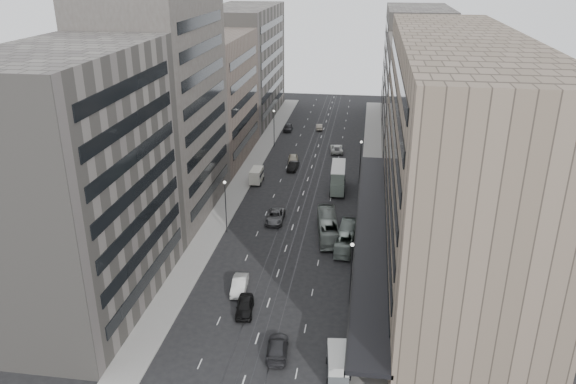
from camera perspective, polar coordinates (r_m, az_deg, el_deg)
The scene contains 30 objects.
ground at distance 74.08m, azimuth -1.16°, elevation -8.64°, with size 220.00×220.00×0.00m, color black.
sidewalk_right at distance 107.10m, azimuth 8.51°, elevation 1.29°, with size 4.00×125.00×0.15m, color gray.
sidewalk_left at distance 109.47m, azimuth -4.14°, elevation 1.96°, with size 4.00×125.00×0.15m, color gray.
department_store at distance 75.08m, azimuth 16.20°, elevation 3.45°, with size 19.20×60.00×30.00m.
building_right_mid at distance 118.03m, azimuth 13.57°, elevation 8.95°, with size 15.00×28.00×24.00m, color #45403C.
building_right_far at distance 146.99m, azimuth 12.77°, elevation 12.38°, with size 15.00×32.00×28.00m, color slate.
building_left_a at distance 67.48m, azimuth -20.76°, elevation 0.78°, with size 15.00×28.00×30.00m, color slate.
building_left_b at distance 90.23m, azimuth -12.93°, elevation 8.25°, with size 15.00×26.00×34.00m, color #45403C.
building_left_c at distance 116.13m, azimuth -8.06°, elevation 9.39°, with size 15.00×28.00×25.00m, color #65594E.
building_left_d at distance 147.20m, azimuth -4.50°, elevation 12.87°, with size 15.00×38.00×28.00m, color slate.
lamp_right_near at distance 66.36m, azimuth 6.45°, elevation -7.56°, with size 0.44×0.44×8.32m.
lamp_right_far at distance 103.01m, azimuth 7.38°, elevation 3.53°, with size 0.44×0.44×8.32m.
lamp_left_near at distance 84.06m, azimuth -6.38°, elevation -0.85°, with size 0.44×0.44×8.32m.
lamp_left_far at distance 123.81m, azimuth -1.43°, elevation 6.93°, with size 0.44×0.44×8.32m.
bus_near at distance 81.29m, azimuth 5.92°, elevation -4.67°, with size 2.30×9.83×2.74m, color gray.
bus_far at distance 83.95m, azimuth 4.06°, elevation -3.52°, with size 2.64×11.30×3.15m, color gray.
double_decker at distance 100.42m, azimuth 5.10°, elevation 1.50°, with size 2.89×8.65×4.68m.
vw_microbus at distance 58.20m, azimuth 5.08°, elevation -16.87°, with size 2.58×4.95×2.58m.
panel_van at distance 103.99m, azimuth -3.22°, elevation 1.70°, with size 2.17×4.36×2.74m.
sedan_0 at distance 67.10m, azimuth -4.42°, elevation -11.50°, with size 1.96×4.88×1.66m, color black.
sedan_1 at distance 71.12m, azimuth -4.95°, elevation -9.39°, with size 1.73×4.97×1.64m, color silver.
sedan_2 at distance 88.79m, azimuth -1.32°, elevation -2.51°, with size 2.69×5.84×1.62m, color #4F4F51.
sedan_3 at distance 60.86m, azimuth -1.08°, elevation -15.52°, with size 2.21×5.43×1.57m, color #28282A.
sedan_4 at distance 114.34m, azimuth 0.53°, elevation 3.33°, with size 2.02×5.02×1.71m, color #BBB29B.
sedan_5 at distance 110.77m, azimuth 0.52°, elevation 2.65°, with size 1.64×4.70×1.55m, color black.
sedan_6 at distance 121.83m, azimuth 4.96°, elevation 4.43°, with size 2.61×5.66×1.57m, color white.
sedan_7 at distance 121.97m, azimuth 4.91°, elevation 4.44°, with size 2.15×5.30×1.54m, color #57575A.
sedan_8 at distance 137.18m, azimuth 0.00°, elevation 6.59°, with size 1.97×4.90×1.67m, color #2A2A2C.
sedan_9 at distance 138.55m, azimuth 3.19°, elevation 6.64°, with size 1.42×4.06×1.34m, color #B2A693.
pedestrian at distance 57.66m, azimuth 6.20°, elevation -17.77°, with size 0.70×0.46×1.93m, color black.
Camera 1 is at (10.71, -62.58, 38.17)m, focal length 35.00 mm.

